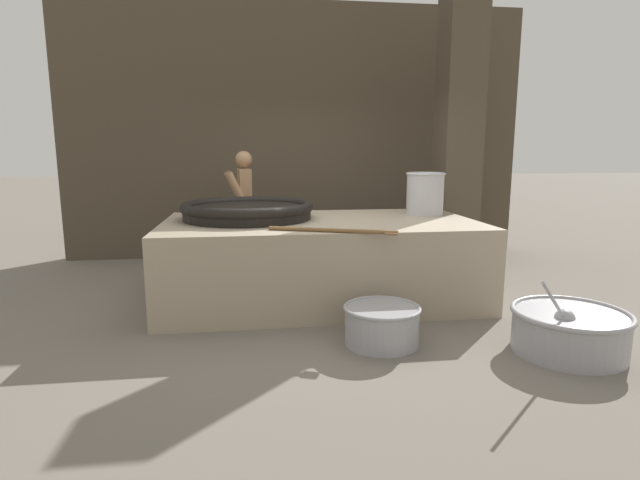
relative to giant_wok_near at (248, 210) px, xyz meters
The scene contains 10 objects.
ground_plane 1.30m from the giant_wok_near, 15.49° to the right, with size 60.00×60.00×0.00m, color slate.
back_wall 2.68m from the giant_wok_near, 71.32° to the left, with size 7.22×0.24×3.91m, color #4C4233.
support_pillar 3.28m from the giant_wok_near, 20.54° to the left, with size 0.54×0.54×3.91m, color #4C4233.
hearth_platform 1.00m from the giant_wok_near, 15.49° to the right, with size 3.45×1.91×0.90m.
giant_wok_near is the anchor object (origin of this frame).
stock_pot 2.15m from the giant_wok_near, ahead, with size 0.48×0.48×0.51m.
stirring_paddle 1.39m from the giant_wok_near, 52.22° to the right, with size 1.19×0.52×0.04m.
cook 1.27m from the giant_wok_near, 92.51° to the left, with size 0.41×0.63×1.67m.
prep_bowl_vegetables 3.45m from the giant_wok_near, 38.10° to the right, with size 1.06×0.97×0.76m.
prep_bowl_meat 2.18m from the giant_wok_near, 55.63° to the right, with size 0.67×0.67×0.34m.
Camera 1 is at (-0.75, -5.48, 1.66)m, focal length 28.00 mm.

